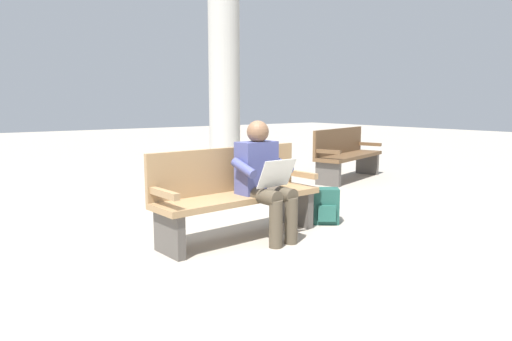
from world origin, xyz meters
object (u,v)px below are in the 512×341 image
person_seated (264,177)px  support_pillar (224,78)px  bench_far (346,154)px  bench_near (235,193)px  backpack (326,206)px

person_seated → support_pillar: 4.12m
person_seated → bench_far: (-3.43, -2.05, -0.17)m
support_pillar → bench_near: bearing=58.6°
bench_near → person_seated: 0.34m
person_seated → backpack: 1.03m
person_seated → backpack: bearing=-179.6°
backpack → bench_near: bearing=-8.2°
backpack → support_pillar: size_ratio=0.11×
bench_near → backpack: bearing=168.5°
bench_far → person_seated: bearing=13.9°
backpack → support_pillar: bearing=-104.4°
person_seated → bench_far: bearing=-152.4°
bench_far → support_pillar: (1.61, -1.46, 1.34)m
bench_near → support_pillar: size_ratio=0.51×
bench_near → support_pillar: 4.07m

